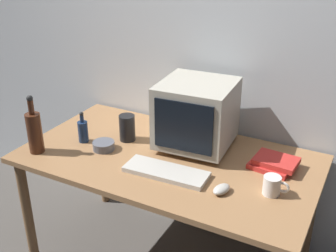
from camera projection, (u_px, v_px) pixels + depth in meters
name	position (u px, v px, depth m)	size (l,w,h in m)	color
back_wall	(208.00, 42.00, 2.40)	(4.00, 0.08, 2.50)	silver
desk	(168.00, 170.00, 2.27)	(1.55, 0.85, 0.74)	#9E7047
crt_monitor	(196.00, 114.00, 2.26)	(0.41, 0.41, 0.37)	#B2AD9E
keyboard	(166.00, 172.00, 2.07)	(0.42, 0.15, 0.02)	beige
computer_mouse	(222.00, 189.00, 1.93)	(0.06, 0.10, 0.04)	beige
bottle_tall	(35.00, 131.00, 2.23)	(0.08, 0.08, 0.33)	#472314
bottle_short	(83.00, 131.00, 2.37)	(0.06, 0.06, 0.18)	navy
book_stack	(274.00, 163.00, 2.12)	(0.24, 0.19, 0.05)	red
mug	(272.00, 186.00, 1.90)	(0.12, 0.08, 0.09)	white
cd_spindle	(104.00, 146.00, 2.30)	(0.12, 0.12, 0.04)	#595B66
metal_canister	(127.00, 128.00, 2.38)	(0.09, 0.09, 0.15)	black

